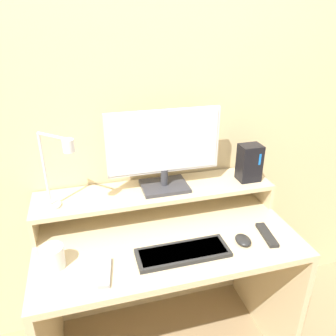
{
  "coord_description": "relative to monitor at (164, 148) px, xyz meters",
  "views": [
    {
      "loc": [
        -0.32,
        -0.87,
        1.65
      ],
      "look_at": [
        0.02,
        0.34,
        1.07
      ],
      "focal_mm": 35.0,
      "sensor_mm": 36.0,
      "label": 1
    }
  ],
  "objects": [
    {
      "name": "wall_back",
      "position": [
        -0.04,
        0.16,
        0.15
      ],
      "size": [
        6.0,
        0.05,
        2.5
      ],
      "color": "beige",
      "rests_on": "ground_plane"
    },
    {
      "name": "desk",
      "position": [
        -0.04,
        -0.19,
        -0.57
      ],
      "size": [
        1.16,
        0.62,
        0.75
      ],
      "color": "beige",
      "rests_on": "ground_plane"
    },
    {
      "name": "monitor_shelf",
      "position": [
        -0.04,
        -0.01,
        -0.23
      ],
      "size": [
        1.16,
        0.25,
        0.14
      ],
      "color": "beige",
      "rests_on": "desk"
    },
    {
      "name": "monitor",
      "position": [
        0.0,
        0.0,
        0.0
      ],
      "size": [
        0.54,
        0.18,
        0.39
      ],
      "color": "#38383D",
      "rests_on": "monitor_shelf"
    },
    {
      "name": "desk_lamp",
      "position": [
        -0.48,
        -0.09,
        -0.02
      ],
      "size": [
        0.18,
        0.17,
        0.35
      ],
      "color": "silver",
      "rests_on": "monitor_shelf"
    },
    {
      "name": "router_dock",
      "position": [
        0.44,
        -0.03,
        -0.11
      ],
      "size": [
        0.11,
        0.09,
        0.19
      ],
      "color": "black",
      "rests_on": "monitor_shelf"
    },
    {
      "name": "keyboard",
      "position": [
        -0.01,
        -0.35,
        -0.33
      ],
      "size": [
        0.39,
        0.14,
        0.02
      ],
      "color": "#282828",
      "rests_on": "desk"
    },
    {
      "name": "mouse",
      "position": [
        0.26,
        -0.34,
        -0.33
      ],
      "size": [
        0.07,
        0.09,
        0.03
      ],
      "color": "black",
      "rests_on": "desk"
    },
    {
      "name": "remote_control",
      "position": [
        -0.34,
        -0.37,
        -0.33
      ],
      "size": [
        0.07,
        0.16,
        0.02
      ],
      "color": "#99999E",
      "rests_on": "desk"
    },
    {
      "name": "remote_secondary",
      "position": [
        0.39,
        -0.33,
        -0.33
      ],
      "size": [
        0.06,
        0.17,
        0.02
      ],
      "color": "black",
      "rests_on": "desk"
    },
    {
      "name": "mug",
      "position": [
        -0.53,
        -0.27,
        -0.3
      ],
      "size": [
        0.09,
        0.09,
        0.09
      ],
      "color": "white",
      "rests_on": "desk"
    }
  ]
}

